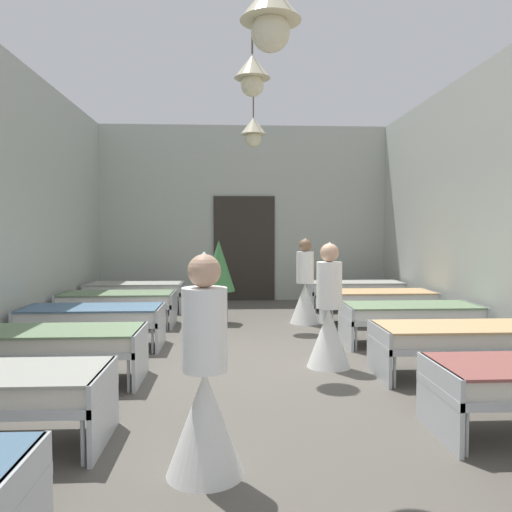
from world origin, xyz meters
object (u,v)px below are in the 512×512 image
at_px(bed_left_row_4, 118,300).
at_px(nurse_mid_aisle, 329,323).
at_px(bed_right_row_2, 462,337).
at_px(bed_right_row_5, 355,288).
at_px(bed_right_row_3, 411,314).
at_px(bed_left_row_2, 52,342).
at_px(bed_left_row_3, 92,317).
at_px(nurse_far_aisle, 305,293).
at_px(potted_plant, 219,271).
at_px(nurse_near_aisle, 205,396).
at_px(bed_left_row_5, 135,289).
at_px(bed_right_row_4, 378,299).

bearing_deg(bed_left_row_4, nurse_mid_aisle, -41.55).
distance_m(bed_right_row_2, bed_right_row_5, 4.80).
bearing_deg(bed_right_row_5, bed_right_row_3, -90.00).
bearing_deg(bed_left_row_2, bed_left_row_4, 90.00).
distance_m(bed_left_row_3, bed_right_row_3, 4.45).
relative_size(bed_left_row_3, nurse_far_aisle, 1.28).
xyz_separation_m(bed_right_row_3, bed_left_row_4, (-4.45, 1.60, 0.00)).
relative_size(bed_right_row_3, potted_plant, 1.31).
relative_size(nurse_near_aisle, nurse_mid_aisle, 1.00).
bearing_deg(bed_right_row_2, potted_plant, 128.82).
bearing_deg(nurse_near_aisle, nurse_mid_aisle, -94.16).
xyz_separation_m(bed_left_row_5, nurse_near_aisle, (1.72, -6.93, 0.09)).
bearing_deg(bed_left_row_5, bed_right_row_5, 0.00).
height_order(nurse_near_aisle, potted_plant, nurse_near_aisle).
distance_m(bed_right_row_4, bed_right_row_5, 1.60).
height_order(nurse_mid_aisle, nurse_far_aisle, same).
distance_m(bed_right_row_3, bed_left_row_5, 5.48).
height_order(bed_left_row_3, potted_plant, potted_plant).
relative_size(bed_left_row_5, nurse_far_aisle, 1.28).
distance_m(bed_right_row_3, nurse_near_aisle, 4.62).
xyz_separation_m(bed_left_row_4, nurse_far_aisle, (3.20, 0.14, 0.09)).
bearing_deg(potted_plant, bed_right_row_3, -33.47).
distance_m(bed_right_row_4, bed_left_row_5, 4.73).
distance_m(bed_right_row_3, nurse_mid_aisle, 1.78).
bearing_deg(nurse_far_aisle, bed_right_row_3, 171.96).
height_order(bed_left_row_4, potted_plant, potted_plant).
bearing_deg(bed_right_row_4, bed_right_row_5, 90.00).
relative_size(bed_right_row_4, nurse_mid_aisle, 1.28).
height_order(bed_right_row_2, bed_left_row_5, same).
relative_size(nurse_mid_aisle, potted_plant, 1.03).
bearing_deg(bed_left_row_2, bed_left_row_5, 90.00).
distance_m(bed_left_row_5, nurse_near_aisle, 7.14).
bearing_deg(bed_right_row_2, nurse_far_aisle, 110.53).
distance_m(bed_left_row_2, potted_plant, 3.85).
relative_size(bed_left_row_3, nurse_near_aisle, 1.28).
distance_m(bed_right_row_3, potted_plant, 3.33).
xyz_separation_m(bed_right_row_5, nurse_near_aisle, (-2.73, -6.93, 0.09)).
xyz_separation_m(bed_right_row_2, bed_left_row_5, (-4.45, 4.80, 0.00)).
height_order(bed_left_row_3, bed_right_row_4, same).
height_order(bed_right_row_2, bed_right_row_3, same).
bearing_deg(bed_left_row_2, bed_left_row_3, 90.00).
relative_size(bed_right_row_5, potted_plant, 1.31).
xyz_separation_m(nurse_mid_aisle, nurse_far_aisle, (0.14, 2.85, 0.00)).
bearing_deg(potted_plant, bed_left_row_4, -172.69).
relative_size(bed_right_row_3, nurse_far_aisle, 1.28).
relative_size(bed_left_row_2, nurse_near_aisle, 1.28).
bearing_deg(nurse_near_aisle, bed_left_row_4, -49.09).
bearing_deg(potted_plant, bed_left_row_2, -116.44).
height_order(bed_left_row_5, nurse_mid_aisle, nurse_mid_aisle).
bearing_deg(potted_plant, nurse_near_aisle, -89.80).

